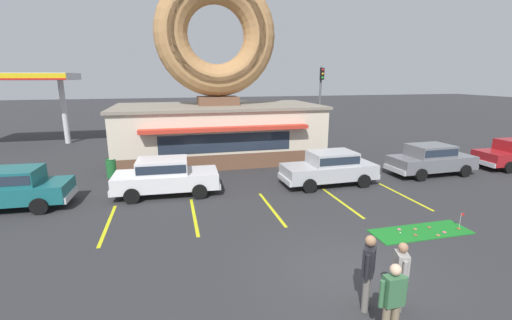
{
  "coord_description": "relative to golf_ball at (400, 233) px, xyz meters",
  "views": [
    {
      "loc": [
        -4.29,
        -7.07,
        5.04
      ],
      "look_at": [
        -1.26,
        5.0,
        2.0
      ],
      "focal_mm": 24.0,
      "sensor_mm": 36.0,
      "label": 1
    }
  ],
  "objects": [
    {
      "name": "car_teal",
      "position": [
        -13.36,
        5.7,
        0.82
      ],
      "size": [
        4.62,
        2.11,
        1.6
      ],
      "color": "#196066",
      "rests_on": "ground"
    },
    {
      "name": "mini_donut_near_right",
      "position": [
        2.11,
        -0.21,
        -0.0
      ],
      "size": [
        0.13,
        0.13,
        0.04
      ],
      "primitive_type": "torus",
      "color": "brown",
      "rests_on": "putting_mat"
    },
    {
      "name": "putting_mat",
      "position": [
        0.76,
        -0.04,
        -0.04
      ],
      "size": [
        3.37,
        1.11,
        0.03
      ],
      "primitive_type": "cube",
      "color": "#197523",
      "rests_on": "ground"
    },
    {
      "name": "parking_stripe_left",
      "position": [
        -6.47,
        3.2,
        -0.05
      ],
      "size": [
        0.12,
        3.6,
        0.01
      ],
      "primitive_type": "cube",
      "color": "yellow",
      "rests_on": "ground"
    },
    {
      "name": "pedestrian_leather_jacket_man",
      "position": [
        -3.22,
        -4.0,
        0.87
      ],
      "size": [
        0.6,
        0.24,
        1.66
      ],
      "color": "#7F7056",
      "rests_on": "ground"
    },
    {
      "name": "putting_flag_pin",
      "position": [
        2.23,
        -0.15,
        0.39
      ],
      "size": [
        0.13,
        0.01,
        0.55
      ],
      "color": "silver",
      "rests_on": "putting_mat"
    },
    {
      "name": "mini_donut_mid_right",
      "position": [
        1.23,
        0.12,
        -0.0
      ],
      "size": [
        0.13,
        0.13,
        0.04
      ],
      "primitive_type": "torus",
      "color": "brown",
      "rests_on": "putting_mat"
    },
    {
      "name": "golf_ball",
      "position": [
        0.0,
        0.0,
        0.0
      ],
      "size": [
        0.04,
        0.04,
        0.04
      ],
      "primitive_type": "sphere",
      "color": "white",
      "rests_on": "putting_mat"
    },
    {
      "name": "mini_donut_far_centre",
      "position": [
        1.07,
        -0.45,
        -0.0
      ],
      "size": [
        0.13,
        0.13,
        0.04
      ],
      "primitive_type": "torus",
      "color": "#A5724C",
      "rests_on": "putting_mat"
    },
    {
      "name": "donut_shop_building",
      "position": [
        -4.24,
        12.14,
        3.69
      ],
      "size": [
        12.3,
        6.75,
        10.96
      ],
      "color": "brown",
      "rests_on": "ground"
    },
    {
      "name": "parking_stripe_far_left",
      "position": [
        -9.47,
        3.2,
        -0.05
      ],
      "size": [
        0.12,
        3.6,
        0.01
      ],
      "primitive_type": "cube",
      "color": "yellow",
      "rests_on": "ground"
    },
    {
      "name": "pedestrian_blue_sweater_man",
      "position": [
        -3.14,
        -3.03,
        0.93
      ],
      "size": [
        0.43,
        0.48,
        1.76
      ],
      "color": "slate",
      "rests_on": "ground"
    },
    {
      "name": "trash_bin",
      "position": [
        -10.18,
        9.35,
        0.45
      ],
      "size": [
        0.57,
        0.57,
        0.97
      ],
      "color": "#1E662D",
      "rests_on": "ground"
    },
    {
      "name": "ground_plane",
      "position": [
        -2.84,
        -1.8,
        -0.05
      ],
      "size": [
        160.0,
        160.0,
        0.0
      ],
      "primitive_type": "plane",
      "color": "#2D2D30"
    },
    {
      "name": "parking_stripe_mid_left",
      "position": [
        -3.47,
        3.2,
        -0.05
      ],
      "size": [
        0.12,
        3.6,
        0.01
      ],
      "primitive_type": "cube",
      "color": "yellow",
      "rests_on": "ground"
    },
    {
      "name": "parking_stripe_centre",
      "position": [
        -0.47,
        3.2,
        -0.05
      ],
      "size": [
        0.12,
        3.6,
        0.01
      ],
      "primitive_type": "cube",
      "color": "yellow",
      "rests_on": "ground"
    },
    {
      "name": "traffic_light_pole",
      "position": [
        4.5,
        16.46,
        3.66
      ],
      "size": [
        0.28,
        0.47,
        5.8
      ],
      "color": "#595B60",
      "rests_on": "ground"
    },
    {
      "name": "parking_stripe_mid_right",
      "position": [
        2.53,
        3.2,
        -0.05
      ],
      "size": [
        0.12,
        3.6,
        0.01
      ],
      "primitive_type": "cube",
      "color": "yellow",
      "rests_on": "ground"
    },
    {
      "name": "mini_donut_mid_left",
      "position": [
        0.37,
        -0.26,
        -0.0
      ],
      "size": [
        0.13,
        0.13,
        0.04
      ],
      "primitive_type": "torus",
      "color": "brown",
      "rests_on": "putting_mat"
    },
    {
      "name": "mini_donut_near_left",
      "position": [
        0.66,
        0.12,
        -0.0
      ],
      "size": [
        0.13,
        0.13,
        0.04
      ],
      "primitive_type": "torus",
      "color": "#A5724C",
      "rests_on": "putting_mat"
    },
    {
      "name": "car_silver",
      "position": [
        0.11,
        5.51,
        0.82
      ],
      "size": [
        4.6,
        2.05,
        1.6
      ],
      "color": "#B2B5BA",
      "rests_on": "ground"
    },
    {
      "name": "mini_donut_far_left",
      "position": [
        0.12,
        0.23,
        -0.0
      ],
      "size": [
        0.13,
        0.13,
        0.04
      ],
      "primitive_type": "torus",
      "color": "#D8667F",
      "rests_on": "putting_mat"
    },
    {
      "name": "car_white",
      "position": [
        -7.48,
        5.93,
        0.82
      ],
      "size": [
        4.62,
        2.11,
        1.6
      ],
      "color": "silver",
      "rests_on": "ground"
    },
    {
      "name": "gas_station_canopy",
      "position": [
        -18.44,
        20.07,
        4.81
      ],
      "size": [
        9.0,
        4.46,
        5.3
      ],
      "color": "silver",
      "rests_on": "ground"
    },
    {
      "name": "car_grey",
      "position": [
        6.02,
        5.79,
        0.82
      ],
      "size": [
        4.61,
        2.08,
        1.6
      ],
      "color": "slate",
      "rests_on": "ground"
    },
    {
      "name": "mini_donut_mid_centre",
      "position": [
        1.44,
        -0.32,
        -0.0
      ],
      "size": [
        0.13,
        0.13,
        0.04
      ],
      "primitive_type": "torus",
      "color": "#D8667F",
      "rests_on": "putting_mat"
    },
    {
      "name": "pedestrian_hooded_kid",
      "position": [
        -2.45,
        -3.19,
        0.83
      ],
      "size": [
        0.36,
        0.56,
        1.59
      ],
      "color": "slate",
      "rests_on": "ground"
    }
  ]
}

